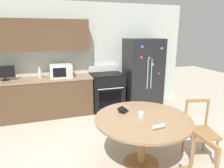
{
  "coord_description": "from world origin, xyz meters",
  "views": [
    {
      "loc": [
        -0.95,
        -2.33,
        1.92
      ],
      "look_at": [
        0.17,
        1.15,
        0.95
      ],
      "focal_mm": 32.0,
      "sensor_mm": 36.0,
      "label": 1
    }
  ],
  "objects_px": {
    "oven_range": "(107,91)",
    "counter_bottle": "(40,73)",
    "wallet": "(123,110)",
    "dining_chair_right": "(200,132)",
    "candle_glass": "(141,115)",
    "microwave": "(61,71)",
    "refrigerator": "(143,73)",
    "countertop_tv": "(4,73)"
  },
  "relations": [
    {
      "from": "oven_range",
      "to": "candle_glass",
      "type": "height_order",
      "value": "oven_range"
    },
    {
      "from": "refrigerator",
      "to": "oven_range",
      "type": "xyz_separation_m",
      "value": [
        -0.97,
        0.02,
        -0.41
      ]
    },
    {
      "from": "wallet",
      "to": "candle_glass",
      "type": "bearing_deg",
      "value": -55.95
    },
    {
      "from": "refrigerator",
      "to": "wallet",
      "type": "xyz_separation_m",
      "value": [
        -1.31,
        -1.98,
        -0.1
      ]
    },
    {
      "from": "counter_bottle",
      "to": "wallet",
      "type": "distance_m",
      "value": 2.43
    },
    {
      "from": "dining_chair_right",
      "to": "microwave",
      "type": "bearing_deg",
      "value": -37.83
    },
    {
      "from": "refrigerator",
      "to": "wallet",
      "type": "bearing_deg",
      "value": -123.47
    },
    {
      "from": "oven_range",
      "to": "dining_chair_right",
      "type": "relative_size",
      "value": 1.2
    },
    {
      "from": "oven_range",
      "to": "countertop_tv",
      "type": "xyz_separation_m",
      "value": [
        -2.24,
        0.06,
        0.6
      ]
    },
    {
      "from": "countertop_tv",
      "to": "dining_chair_right",
      "type": "xyz_separation_m",
      "value": [
        3.02,
        -2.45,
        -0.64
      ]
    },
    {
      "from": "candle_glass",
      "to": "wallet",
      "type": "height_order",
      "value": "candle_glass"
    },
    {
      "from": "countertop_tv",
      "to": "candle_glass",
      "type": "xyz_separation_m",
      "value": [
        2.07,
        -2.32,
        -0.29
      ]
    },
    {
      "from": "oven_range",
      "to": "microwave",
      "type": "xyz_separation_m",
      "value": [
        -1.07,
        0.01,
        0.58
      ]
    },
    {
      "from": "microwave",
      "to": "dining_chair_right",
      "type": "xyz_separation_m",
      "value": [
        1.86,
        -2.39,
        -0.61
      ]
    },
    {
      "from": "candle_glass",
      "to": "wallet",
      "type": "distance_m",
      "value": 0.31
    },
    {
      "from": "microwave",
      "to": "candle_glass",
      "type": "relative_size",
      "value": 5.82
    },
    {
      "from": "microwave",
      "to": "dining_chair_right",
      "type": "height_order",
      "value": "microwave"
    },
    {
      "from": "counter_bottle",
      "to": "refrigerator",
      "type": "bearing_deg",
      "value": -2.81
    },
    {
      "from": "countertop_tv",
      "to": "counter_bottle",
      "type": "distance_m",
      "value": 0.71
    },
    {
      "from": "refrigerator",
      "to": "countertop_tv",
      "type": "xyz_separation_m",
      "value": [
        -3.21,
        0.08,
        0.2
      ]
    },
    {
      "from": "countertop_tv",
      "to": "wallet",
      "type": "distance_m",
      "value": 2.82
    },
    {
      "from": "dining_chair_right",
      "to": "wallet",
      "type": "height_order",
      "value": "dining_chair_right"
    },
    {
      "from": "dining_chair_right",
      "to": "candle_glass",
      "type": "xyz_separation_m",
      "value": [
        -0.95,
        0.13,
        0.35
      ]
    },
    {
      "from": "wallet",
      "to": "dining_chair_right",
      "type": "bearing_deg",
      "value": -18.76
    },
    {
      "from": "oven_range",
      "to": "counter_bottle",
      "type": "height_order",
      "value": "counter_bottle"
    },
    {
      "from": "oven_range",
      "to": "dining_chair_right",
      "type": "xyz_separation_m",
      "value": [
        0.78,
        -2.39,
        -0.03
      ]
    },
    {
      "from": "wallet",
      "to": "counter_bottle",
      "type": "bearing_deg",
      "value": 119.7
    },
    {
      "from": "candle_glass",
      "to": "refrigerator",
      "type": "bearing_deg",
      "value": 62.99
    },
    {
      "from": "oven_range",
      "to": "wallet",
      "type": "relative_size",
      "value": 6.22
    },
    {
      "from": "oven_range",
      "to": "candle_glass",
      "type": "distance_m",
      "value": 2.29
    },
    {
      "from": "countertop_tv",
      "to": "oven_range",
      "type": "bearing_deg",
      "value": -1.56
    },
    {
      "from": "dining_chair_right",
      "to": "counter_bottle",
      "type": "bearing_deg",
      "value": -32.6
    },
    {
      "from": "refrigerator",
      "to": "counter_bottle",
      "type": "relative_size",
      "value": 6.15
    },
    {
      "from": "microwave",
      "to": "countertop_tv",
      "type": "relative_size",
      "value": 1.18
    },
    {
      "from": "oven_range",
      "to": "countertop_tv",
      "type": "height_order",
      "value": "countertop_tv"
    },
    {
      "from": "countertop_tv",
      "to": "wallet",
      "type": "height_order",
      "value": "countertop_tv"
    },
    {
      "from": "microwave",
      "to": "dining_chair_right",
      "type": "bearing_deg",
      "value": -52.21
    },
    {
      "from": "candle_glass",
      "to": "wallet",
      "type": "xyz_separation_m",
      "value": [
        -0.17,
        0.25,
        -0.01
      ]
    },
    {
      "from": "refrigerator",
      "to": "oven_range",
      "type": "relative_size",
      "value": 1.62
    },
    {
      "from": "refrigerator",
      "to": "candle_glass",
      "type": "xyz_separation_m",
      "value": [
        -1.14,
        -2.23,
        -0.09
      ]
    },
    {
      "from": "counter_bottle",
      "to": "wallet",
      "type": "relative_size",
      "value": 1.64
    },
    {
      "from": "countertop_tv",
      "to": "dining_chair_right",
      "type": "distance_m",
      "value": 3.94
    }
  ]
}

